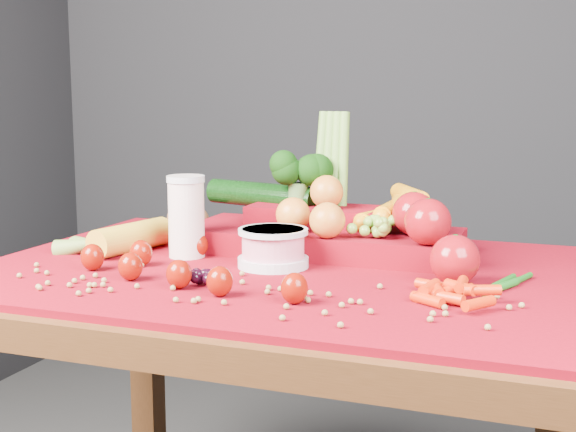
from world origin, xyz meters
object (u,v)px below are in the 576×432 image
(table, at_px, (284,326))
(milk_glass, at_px, (186,213))
(yogurt_bowl, at_px, (273,246))
(produce_mound, at_px, (336,222))

(table, height_order, milk_glass, milk_glass)
(yogurt_bowl, xyz_separation_m, produce_mound, (0.07, 0.16, 0.02))
(table, xyz_separation_m, produce_mound, (0.05, 0.15, 0.17))
(table, bearing_deg, milk_glass, 174.77)
(milk_glass, xyz_separation_m, yogurt_bowl, (0.18, -0.02, -0.05))
(yogurt_bowl, height_order, produce_mound, produce_mound)
(milk_glass, bearing_deg, table, -5.23)
(table, distance_m, produce_mound, 0.23)
(yogurt_bowl, bearing_deg, milk_glass, 172.84)
(milk_glass, bearing_deg, yogurt_bowl, -7.16)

